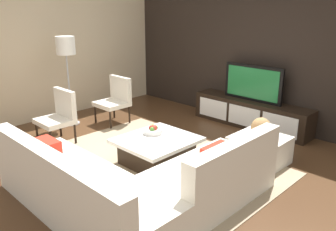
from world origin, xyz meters
The scene contains 14 objects.
ground_plane centered at (0.00, 0.00, 0.00)m, with size 14.00×14.00×0.00m, color #4C301C.
feature_wall_back centered at (0.00, 2.70, 1.40)m, with size 6.40×0.12×2.80m, color black.
side_wall_left centered at (-3.20, 0.20, 1.40)m, with size 0.12×5.20×2.80m, color beige.
area_rug centered at (-0.10, 0.00, 0.01)m, with size 3.37×2.54×0.01m, color tan.
media_console centered at (0.00, 2.40, 0.25)m, with size 2.26×0.47×0.50m.
television centered at (0.00, 2.40, 0.82)m, with size 1.14×0.06×0.65m.
sectional_couch centered at (0.53, -0.86, 0.28)m, with size 2.45×2.40×0.80m.
coffee_table centered at (-0.10, 0.10, 0.20)m, with size 0.94×1.04×0.38m.
accent_chair_near centered at (-1.81, -0.44, 0.49)m, with size 0.55×0.50×0.87m.
floor_lamp centered at (-2.49, 0.15, 1.38)m, with size 0.34×0.34×1.63m.
ottoman centered at (0.93, 1.12, 0.20)m, with size 0.70×0.70×0.40m, color silver.
fruit_bowl centered at (-0.28, 0.20, 0.43)m, with size 0.28×0.28×0.14m.
accent_chair_far centered at (-1.98, 0.82, 0.49)m, with size 0.56×0.52×0.87m.
decorative_ball centered at (0.93, 1.12, 0.54)m, with size 0.28×0.28×0.28m, color #AD8451.
Camera 1 is at (3.20, -3.03, 2.19)m, focal length 37.25 mm.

